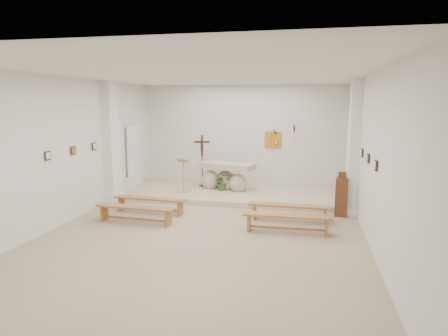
% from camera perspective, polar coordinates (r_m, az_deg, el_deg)
% --- Properties ---
extents(ground, '(7.00, 10.00, 0.00)m').
position_cam_1_polar(ground, '(9.36, -2.34, -8.66)').
color(ground, tan).
rests_on(ground, ground).
extents(wall_left, '(0.02, 10.00, 3.50)m').
position_cam_1_polar(wall_left, '(10.40, -21.42, 2.39)').
color(wall_left, silver).
rests_on(wall_left, ground).
extents(wall_right, '(0.02, 10.00, 3.50)m').
position_cam_1_polar(wall_right, '(8.80, 20.20, 1.33)').
color(wall_right, silver).
rests_on(wall_right, ground).
extents(wall_back, '(7.00, 0.02, 3.50)m').
position_cam_1_polar(wall_back, '(13.85, 2.68, 4.55)').
color(wall_back, silver).
rests_on(wall_back, ground).
extents(ceiling, '(7.00, 10.00, 0.02)m').
position_cam_1_polar(ceiling, '(8.93, -2.49, 13.18)').
color(ceiling, silver).
rests_on(ceiling, wall_back).
extents(sanctuary_platform, '(6.98, 3.00, 0.15)m').
position_cam_1_polar(sanctuary_platform, '(12.64, 1.54, -3.57)').
color(sanctuary_platform, '#BDAA91').
rests_on(sanctuary_platform, ground).
extents(pilaster_left, '(0.26, 0.55, 3.50)m').
position_cam_1_polar(pilaster_left, '(12.05, -15.75, 3.53)').
color(pilaster_left, white).
rests_on(pilaster_left, ground).
extents(pilaster_right, '(0.26, 0.55, 3.50)m').
position_cam_1_polar(pilaster_right, '(10.76, 18.06, 2.78)').
color(pilaster_right, white).
rests_on(pilaster_right, ground).
extents(gold_wall_relief, '(0.55, 0.04, 0.55)m').
position_cam_1_polar(gold_wall_relief, '(13.70, 7.01, 4.02)').
color(gold_wall_relief, gold).
rests_on(gold_wall_relief, wall_back).
extents(sanctuary_lamp, '(0.11, 0.36, 0.44)m').
position_cam_1_polar(sanctuary_lamp, '(13.39, 9.92, 4.52)').
color(sanctuary_lamp, black).
rests_on(sanctuary_lamp, wall_back).
extents(station_frame_left_front, '(0.03, 0.20, 0.20)m').
position_cam_1_polar(station_frame_left_front, '(9.74, -23.87, 1.63)').
color(station_frame_left_front, '#392619').
rests_on(station_frame_left_front, wall_left).
extents(station_frame_left_mid, '(0.03, 0.20, 0.20)m').
position_cam_1_polar(station_frame_left_mid, '(10.56, -20.73, 2.36)').
color(station_frame_left_mid, '#392619').
rests_on(station_frame_left_mid, wall_left).
extents(station_frame_left_rear, '(0.03, 0.20, 0.20)m').
position_cam_1_polar(station_frame_left_rear, '(11.41, -18.04, 2.97)').
color(station_frame_left_rear, '#392619').
rests_on(station_frame_left_rear, wall_left).
extents(station_frame_right_front, '(0.03, 0.20, 0.20)m').
position_cam_1_polar(station_frame_right_front, '(8.02, 20.85, 0.36)').
color(station_frame_right_front, '#392619').
rests_on(station_frame_right_front, wall_right).
extents(station_frame_right_mid, '(0.03, 0.20, 0.20)m').
position_cam_1_polar(station_frame_right_mid, '(9.00, 19.88, 1.32)').
color(station_frame_right_mid, '#392619').
rests_on(station_frame_right_mid, wall_right).
extents(station_frame_right_rear, '(0.03, 0.20, 0.20)m').
position_cam_1_polar(station_frame_right_rear, '(9.98, 19.10, 2.08)').
color(station_frame_right_rear, '#392619').
rests_on(station_frame_right_rear, wall_right).
extents(radiator_left, '(0.10, 0.85, 0.52)m').
position_cam_1_polar(radiator_left, '(12.92, -14.27, -2.70)').
color(radiator_left, silver).
rests_on(radiator_left, ground).
extents(radiator_right, '(0.10, 0.85, 0.52)m').
position_cam_1_polar(radiator_right, '(11.69, 17.63, -4.08)').
color(radiator_right, silver).
rests_on(radiator_right, ground).
extents(altar, '(1.92, 1.21, 0.92)m').
position_cam_1_polar(altar, '(12.82, 0.30, -1.43)').
color(altar, '#C7B298').
rests_on(altar, sanctuary_platform).
extents(lectern, '(0.41, 0.36, 1.09)m').
position_cam_1_polar(lectern, '(12.42, -5.85, -0.96)').
color(lectern, tan).
rests_on(lectern, sanctuary_platform).
extents(crucifix_stand, '(0.51, 0.22, 1.70)m').
position_cam_1_polar(crucifix_stand, '(13.18, -3.15, 1.61)').
color(crucifix_stand, '#3B1D12').
rests_on(crucifix_stand, sanctuary_platform).
extents(potted_plant, '(0.60, 0.57, 0.53)m').
position_cam_1_polar(potted_plant, '(12.62, -0.25, -2.02)').
color(potted_plant, '#305421').
rests_on(potted_plant, sanctuary_platform).
extents(donation_pedestal, '(0.34, 0.34, 1.16)m').
position_cam_1_polar(donation_pedestal, '(10.70, 16.42, -3.92)').
color(donation_pedestal, brown).
rests_on(donation_pedestal, ground).
extents(bench_left_front, '(2.01, 0.48, 0.42)m').
position_cam_1_polar(bench_left_front, '(10.73, -10.52, -4.72)').
color(bench_left_front, '#9C5C2D').
rests_on(bench_left_front, ground).
extents(bench_right_front, '(2.00, 0.40, 0.42)m').
position_cam_1_polar(bench_right_front, '(9.96, 9.30, -5.78)').
color(bench_right_front, '#9C5C2D').
rests_on(bench_right_front, ground).
extents(bench_left_second, '(2.01, 0.46, 0.42)m').
position_cam_1_polar(bench_left_second, '(9.91, -12.55, -5.95)').
color(bench_left_second, '#9C5C2D').
rests_on(bench_left_second, ground).
extents(bench_right_second, '(1.99, 0.33, 0.42)m').
position_cam_1_polar(bench_right_second, '(9.07, 9.03, -7.26)').
color(bench_right_second, '#9C5C2D').
rests_on(bench_right_second, ground).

